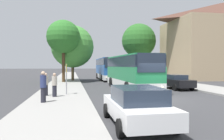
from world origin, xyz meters
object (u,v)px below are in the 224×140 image
Objects in this scene: pedestrian_waiting_far at (46,84)px; bus_middle at (107,68)px; parked_car_left_curb at (137,105)px; pedestrian_waiting_near at (54,85)px; pedestrian_walking_back at (43,87)px; tree_right_near at (139,41)px; bus_front at (130,71)px; tree_left_near at (73,47)px; tree_left_far at (63,37)px; bus_stop_sign at (66,75)px; parked_car_right_near at (176,81)px.

bus_middle is at bearing 145.69° from pedestrian_waiting_far.
parked_car_left_curb is 8.35m from pedestrian_waiting_near.
tree_right_near reaches higher than pedestrian_walking_back.
tree_left_near is at bearing 113.56° from bus_front.
parked_car_left_curb is 33.88m from tree_right_near.
bus_front is at bearing -64.72° from tree_left_near.
bus_front is at bearing -52.66° from tree_left_far.
tree_left_far is (-0.67, 12.73, 4.50)m from bus_stop_sign.
bus_middle is at bearing 88.45° from bus_front.
pedestrian_walking_back reaches higher than pedestrian_waiting_far.
bus_middle is 2.57× the size of parked_car_left_curb.
tree_right_near reaches higher than tree_left_near.
parked_car_left_curb is 0.56× the size of tree_left_far.
pedestrian_walking_back is 30.69m from tree_right_near.
pedestrian_waiting_far is 0.21× the size of tree_left_near.
bus_middle is 7.07× the size of pedestrian_waiting_near.
bus_middle is 5.05× the size of bus_stop_sign.
bus_stop_sign reaches higher than pedestrian_waiting_far.
pedestrian_waiting_near is (-0.79, -1.08, -0.61)m from bus_stop_sign.
bus_stop_sign is at bearing -87.00° from tree_left_far.
pedestrian_walking_back reaches higher than parked_car_right_near.
tree_right_near is at bearing -137.39° from pedestrian_walking_back.
parked_car_left_curb is 1.97× the size of bus_stop_sign.
bus_front reaches higher than parked_car_left_curb.
pedestrian_waiting_near is at bearing -90.52° from tree_left_far.
bus_stop_sign is at bearing 15.43° from parked_car_right_near.
tree_left_near is at bearing 95.54° from parked_car_left_curb.
tree_right_near is at bearing 36.26° from bus_middle.
pedestrian_waiting_far is (-4.34, 8.15, 0.20)m from parked_car_left_curb.
parked_car_right_near is 0.55× the size of tree_left_near.
bus_middle is 15.72m from parked_car_right_near.
tree_right_near is (10.11, 31.73, 6.24)m from parked_car_left_curb.
tree_left_near reaches higher than bus_stop_sign.
parked_car_left_curb is at bearing -105.97° from bus_front.
pedestrian_waiting_near is 28.53m from tree_right_near.
tree_right_near is at bearing 136.03° from pedestrian_waiting_far.
bus_front is 5.91× the size of pedestrian_walking_back.
tree_right_near reaches higher than bus_middle.
bus_stop_sign is at bearing -148.81° from bus_front.
parked_car_left_curb is 9.24m from pedestrian_waiting_far.
tree_left_far reaches higher than parked_car_left_curb.
bus_stop_sign reaches higher than parked_car_left_curb.
pedestrian_waiting_far is at bearing 15.36° from parked_car_right_near.
bus_front is 4.63m from parked_car_right_near.
bus_stop_sign is 1.64m from pedestrian_waiting_far.
pedestrian_waiting_near is (-6.80, -19.30, -0.87)m from bus_middle.
bus_front is 10.36m from pedestrian_walking_back.
tree_left_far is at bearing -113.01° from tree_left_near.
pedestrian_walking_back is at bearing -92.13° from tree_left_far.
bus_middle is 1.46× the size of tree_left_near.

